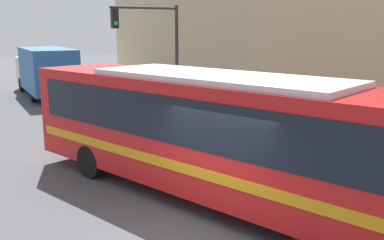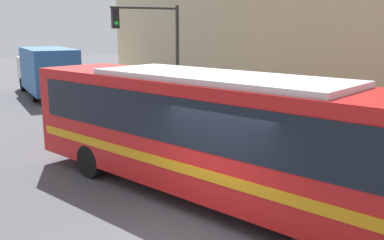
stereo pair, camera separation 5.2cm
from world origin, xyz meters
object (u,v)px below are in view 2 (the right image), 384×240
(delivery_truck, at_px, (46,70))
(traffic_light_pole, at_px, (155,40))
(fire_hydrant, at_px, (245,128))
(parking_meter, at_px, (207,105))
(city_bus, at_px, (215,129))

(delivery_truck, distance_m, traffic_light_pole, 9.97)
(fire_hydrant, distance_m, parking_meter, 2.76)
(delivery_truck, height_order, parking_meter, delivery_truck)
(delivery_truck, bearing_deg, traffic_light_pole, -70.25)
(delivery_truck, bearing_deg, parking_meter, -70.65)
(city_bus, height_order, fire_hydrant, city_bus)
(fire_hydrant, relative_size, traffic_light_pole, 0.16)
(delivery_truck, relative_size, traffic_light_pole, 1.64)
(fire_hydrant, bearing_deg, parking_meter, 90.00)
(city_bus, bearing_deg, delivery_truck, 71.82)
(delivery_truck, height_order, traffic_light_pole, traffic_light_pole)
(traffic_light_pole, bearing_deg, parking_meter, -71.84)
(traffic_light_pole, bearing_deg, fire_hydrant, -80.16)
(fire_hydrant, xyz_separation_m, traffic_light_pole, (-1.00, 5.79, 3.07))
(delivery_truck, bearing_deg, city_bus, -88.46)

